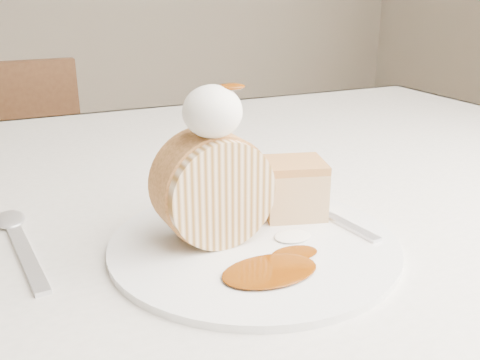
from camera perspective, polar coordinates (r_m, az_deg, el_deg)
name	(u,v)px	position (r m, az deg, el deg)	size (l,w,h in m)	color
table	(202,239)	(0.74, -4.05, -6.31)	(1.40, 0.90, 0.75)	silver
chair_far	(6,194)	(1.54, -23.71, -1.38)	(0.40, 0.40, 0.82)	brown
plate	(254,243)	(0.52, 1.48, -6.77)	(0.28, 0.28, 0.01)	white
roulade_slice	(213,188)	(0.50, -2.90, -0.90)	(0.10, 0.10, 0.06)	beige
cake_chunk	(294,192)	(0.56, 5.74, -1.23)	(0.06, 0.06, 0.05)	tan
whipped_cream	(212,112)	(0.47, -2.96, 7.30)	(0.05, 0.05, 0.05)	white
caramel_drizzle	(231,80)	(0.47, -1.01, 10.64)	(0.03, 0.02, 0.01)	#652B04
caramel_pool	(270,271)	(0.46, 3.19, -9.64)	(0.09, 0.06, 0.00)	#652B04
fork	(336,219)	(0.56, 10.22, -4.15)	(0.02, 0.16, 0.00)	silver
spoon	(27,257)	(0.53, -21.76, -7.69)	(0.03, 0.18, 0.00)	silver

